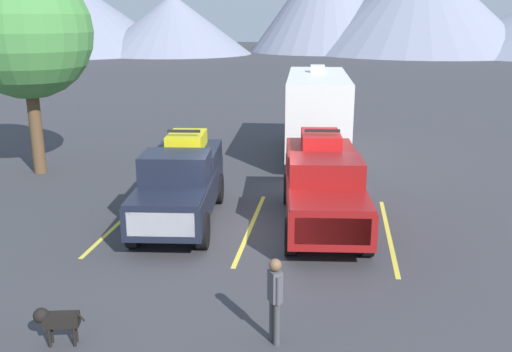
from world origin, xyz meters
The scene contains 11 objects.
ground_plane centered at (0.00, 0.00, 0.00)m, with size 240.00×240.00×0.00m, color #38383D.
pickup_truck_a centered at (-2.06, 0.84, 1.17)m, with size 2.51×5.50×2.50m.
pickup_truck_b centered at (1.96, 1.16, 1.19)m, with size 2.65×5.98×2.56m.
lot_stripe_a centered at (-3.79, 0.58, 0.00)m, with size 0.12×5.50×0.01m, color gold.
lot_stripe_b centered at (0.00, 0.58, 0.00)m, with size 0.12×5.50×0.01m, color gold.
lot_stripe_c centered at (3.79, 0.58, 0.00)m, with size 0.12×5.50×0.01m, color gold.
camper_trailer_a centered at (1.45, 9.27, 1.96)m, with size 2.83×8.62×3.71m.
person_a centered at (1.31, -5.07, 0.94)m, with size 0.29×0.32×1.64m.
dog centered at (-2.56, -5.71, 0.50)m, with size 0.89×0.38×0.73m.
tree_a centered at (-8.76, 5.03, 5.56)m, with size 4.71×4.71×8.46m.
mountain_ridge centered at (-1.71, 79.36, 6.37)m, with size 151.33×48.59×17.39m.
Camera 1 is at (2.26, -13.90, 5.68)m, focal length 39.06 mm.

